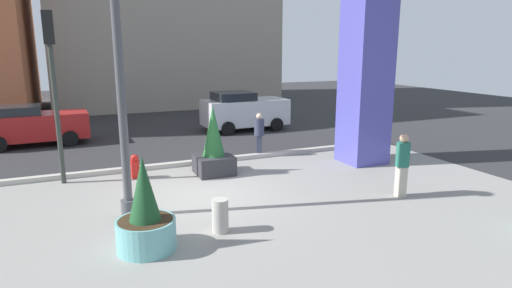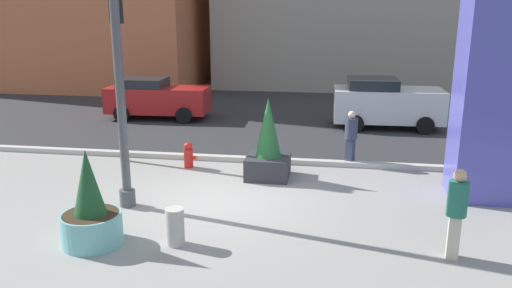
% 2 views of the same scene
% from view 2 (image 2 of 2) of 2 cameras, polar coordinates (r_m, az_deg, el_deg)
% --- Properties ---
extents(ground_plane, '(60.00, 60.00, 0.00)m').
position_cam_2_polar(ground_plane, '(15.99, -1.22, -1.08)').
color(ground_plane, '#2D2D30').
extents(plaza_pavement, '(18.00, 10.00, 0.02)m').
position_cam_2_polar(plaza_pavement, '(10.50, -7.10, -10.14)').
color(plaza_pavement, gray).
rests_on(plaza_pavement, ground_plane).
extents(curb_strip, '(18.00, 0.24, 0.16)m').
position_cam_2_polar(curb_strip, '(15.13, -1.81, -1.71)').
color(curb_strip, '#B7B2A8').
rests_on(curb_strip, ground_plane).
extents(lamp_post, '(0.44, 0.44, 7.02)m').
position_cam_2_polar(lamp_post, '(11.43, -15.26, 9.41)').
color(lamp_post, '#4C4C51').
rests_on(lamp_post, ground_plane).
extents(art_pillar_blue, '(1.36, 1.36, 6.46)m').
position_cam_2_polar(art_pillar_blue, '(12.85, 24.98, 8.24)').
color(art_pillar_blue, '#4C4CAD').
rests_on(art_pillar_blue, ground_plane).
extents(potted_plant_mid_plaza, '(1.16, 1.16, 1.91)m').
position_cam_2_polar(potted_plant_mid_plaza, '(10.31, -18.08, -7.29)').
color(potted_plant_mid_plaza, '#6BB2B2').
rests_on(potted_plant_mid_plaza, ground_plane).
extents(potted_plant_curbside, '(1.14, 1.14, 2.19)m').
position_cam_2_polar(potted_plant_curbside, '(13.53, 1.36, -0.40)').
color(potted_plant_curbside, '#2D2D33').
rests_on(potted_plant_curbside, ground_plane).
extents(fire_hydrant, '(0.36, 0.26, 0.75)m').
position_cam_2_polar(fire_hydrant, '(14.62, -7.58, -1.26)').
color(fire_hydrant, red).
rests_on(fire_hydrant, ground_plane).
extents(concrete_bollard, '(0.36, 0.36, 0.75)m').
position_cam_2_polar(concrete_bollard, '(10.01, -9.07, -9.17)').
color(concrete_bollard, '#B2ADA3').
rests_on(concrete_bollard, ground_plane).
extents(traffic_light_far_side, '(0.28, 0.42, 4.91)m').
position_cam_2_polar(traffic_light_far_side, '(15.10, -15.14, 10.17)').
color(traffic_light_far_side, '#333833').
rests_on(traffic_light_far_side, ground_plane).
extents(car_passing_lane, '(4.18, 2.05, 1.65)m').
position_cam_2_polar(car_passing_lane, '(21.37, -11.08, 5.11)').
color(car_passing_lane, red).
rests_on(car_passing_lane, ground_plane).
extents(car_curb_west, '(4.08, 2.15, 1.87)m').
position_cam_2_polar(car_curb_west, '(19.92, 14.39, 4.48)').
color(car_curb_west, silver).
rests_on(car_curb_west, ground_plane).
extents(pedestrian_by_curb, '(0.47, 0.47, 1.61)m').
position_cam_2_polar(pedestrian_by_curb, '(14.84, 10.60, 0.95)').
color(pedestrian_by_curb, '#33384C').
rests_on(pedestrian_by_curb, ground_plane).
extents(pedestrian_on_sidewalk, '(0.41, 0.41, 1.72)m').
position_cam_2_polar(pedestrian_on_sidewalk, '(9.82, 21.56, -6.88)').
color(pedestrian_on_sidewalk, '#B2AD9E').
rests_on(pedestrian_on_sidewalk, ground_plane).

